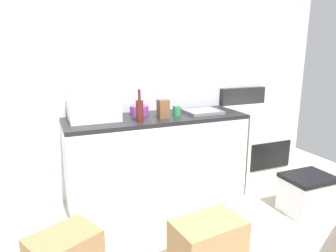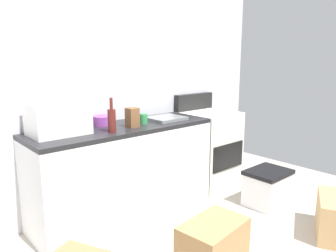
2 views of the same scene
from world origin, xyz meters
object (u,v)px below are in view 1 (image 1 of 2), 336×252
at_px(knife_block, 163,109).
at_px(mixing_bowl, 139,110).
at_px(storage_bin, 307,194).
at_px(wine_bottle, 140,110).
at_px(microwave, 94,106).
at_px(coffee_mug, 177,111).
at_px(cardboard_box_medium, 208,248).
at_px(stove_oven, 253,144).

relative_size(knife_block, mixing_bowl, 0.95).
bearing_deg(storage_bin, wine_bottle, 155.93).
distance_m(wine_bottle, knife_block, 0.26).
bearing_deg(microwave, knife_block, -14.58).
xyz_separation_m(coffee_mug, cardboard_box_medium, (-0.28, -1.15, -0.74)).
bearing_deg(wine_bottle, cardboard_box_medium, -81.93).
height_order(cardboard_box_medium, storage_bin, cardboard_box_medium).
bearing_deg(cardboard_box_medium, knife_block, 84.39).
relative_size(coffee_mug, mixing_bowl, 0.53).
relative_size(microwave, cardboard_box_medium, 0.95).
bearing_deg(microwave, cardboard_box_medium, -67.40).
distance_m(wine_bottle, cardboard_box_medium, 1.32).
relative_size(stove_oven, wine_bottle, 3.67).
bearing_deg(stove_oven, coffee_mug, -177.16).
height_order(wine_bottle, storage_bin, wine_bottle).
height_order(knife_block, cardboard_box_medium, knife_block).
distance_m(stove_oven, cardboard_box_medium, 1.79).
bearing_deg(wine_bottle, stove_oven, 6.45).
relative_size(knife_block, cardboard_box_medium, 0.37).
distance_m(knife_block, mixing_bowl, 0.31).
bearing_deg(coffee_mug, knife_block, -162.38).
bearing_deg(stove_oven, knife_block, -174.98).
height_order(stove_oven, knife_block, stove_oven).
xyz_separation_m(stove_oven, storage_bin, (0.03, -0.82, -0.27)).
xyz_separation_m(microwave, mixing_bowl, (0.47, 0.09, -0.09)).
relative_size(stove_oven, storage_bin, 2.39).
relative_size(wine_bottle, coffee_mug, 3.00).
bearing_deg(coffee_mug, microwave, 172.08).
xyz_separation_m(knife_block, storage_bin, (1.21, -0.71, -0.80)).
bearing_deg(storage_bin, cardboard_box_medium, -163.69).
bearing_deg(coffee_mug, wine_bottle, -165.17).
relative_size(cardboard_box_medium, storage_bin, 1.05).
height_order(stove_oven, mixing_bowl, stove_oven).
xyz_separation_m(stove_oven, knife_block, (-1.18, -0.10, 0.52)).
distance_m(microwave, storage_bin, 2.21).
bearing_deg(stove_oven, wine_bottle, -173.55).
distance_m(mixing_bowl, cardboard_box_medium, 1.55).
relative_size(coffee_mug, storage_bin, 0.22).
height_order(coffee_mug, storage_bin, coffee_mug).
bearing_deg(mixing_bowl, storage_bin, -35.29).
relative_size(wine_bottle, cardboard_box_medium, 0.62).
relative_size(coffee_mug, cardboard_box_medium, 0.21).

